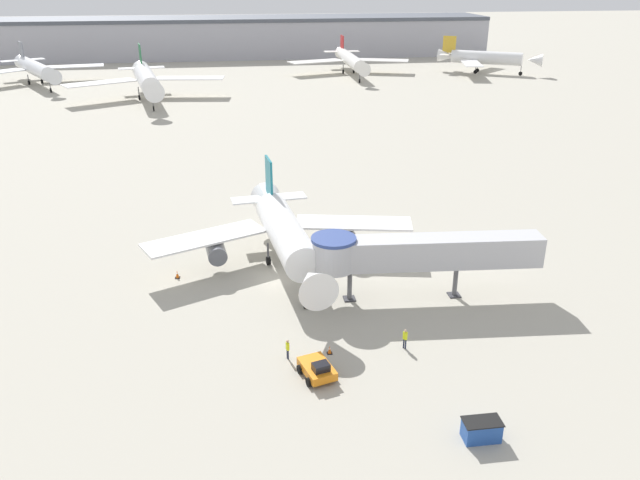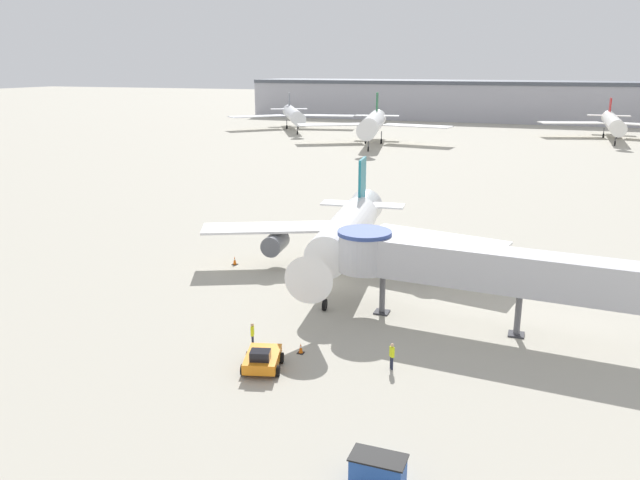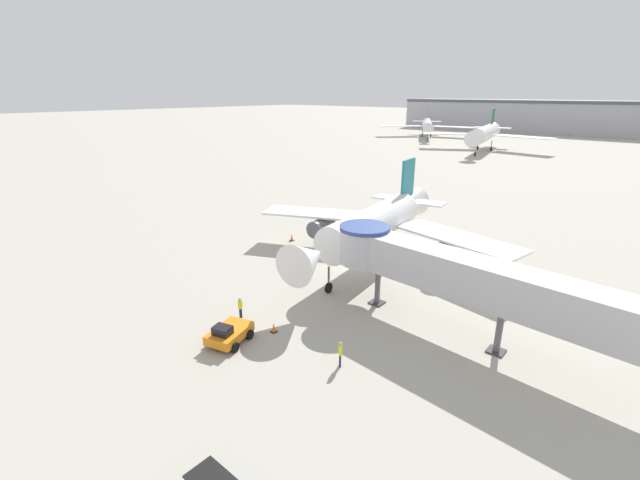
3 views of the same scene
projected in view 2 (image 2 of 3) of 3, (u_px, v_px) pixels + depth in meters
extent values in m
plane|color=#A8A393|center=(324.00, 281.00, 54.84)|extent=(800.00, 800.00, 0.00)
cylinder|color=white|center=(345.00, 233.00, 54.67)|extent=(5.22, 15.60, 3.45)
cone|color=white|center=(315.00, 272.00, 44.45)|extent=(3.87, 4.17, 3.45)
cone|color=white|center=(362.00, 211.00, 62.96)|extent=(4.03, 5.54, 3.45)
cube|color=white|center=(268.00, 228.00, 58.83)|extent=(12.81, 8.68, 0.22)
cube|color=white|center=(437.00, 238.00, 55.30)|extent=(12.84, 6.21, 0.22)
cube|color=#19707F|center=(362.00, 181.00, 61.88)|extent=(0.61, 3.16, 4.48)
cube|color=white|center=(363.00, 204.00, 63.04)|extent=(8.58, 3.17, 0.18)
cylinder|color=#565960|center=(275.00, 243.00, 58.07)|extent=(2.25, 3.35, 1.90)
cylinder|color=#565960|center=(425.00, 253.00, 54.98)|extent=(2.25, 3.35, 1.90)
cylinder|color=#4C4C51|center=(325.00, 293.00, 48.03)|extent=(0.18, 0.18, 1.98)
cylinder|color=black|center=(325.00, 305.00, 48.30)|extent=(0.36, 0.92, 0.90)
cylinder|color=#4C4C51|center=(332.00, 255.00, 57.54)|extent=(0.22, 0.22, 1.98)
cylinder|color=black|center=(332.00, 265.00, 57.81)|extent=(0.50, 0.94, 0.90)
cylinder|color=#4C4C51|center=(365.00, 257.00, 56.85)|extent=(0.22, 0.22, 1.98)
cylinder|color=black|center=(365.00, 268.00, 57.12)|extent=(0.50, 0.94, 0.90)
cube|color=#B7B7BC|center=(493.00, 269.00, 43.44)|extent=(19.33, 3.99, 2.80)
cylinder|color=#B7B7BC|center=(364.00, 252.00, 47.25)|extent=(3.90, 3.90, 2.80)
cylinder|color=navy|center=(365.00, 233.00, 46.83)|extent=(4.10, 4.10, 0.30)
cylinder|color=#56565B|center=(382.00, 293.00, 47.46)|extent=(0.44, 0.44, 3.26)
cube|color=#333338|center=(382.00, 312.00, 47.89)|extent=(1.10, 1.10, 0.12)
cylinder|color=#56565B|center=(518.00, 314.00, 43.50)|extent=(0.44, 0.44, 3.26)
cube|color=#333338|center=(516.00, 334.00, 43.93)|extent=(1.10, 1.10, 0.12)
cube|color=orange|center=(263.00, 359.00, 38.92)|extent=(2.82, 3.65, 0.65)
cube|color=black|center=(260.00, 355.00, 38.05)|extent=(1.41, 1.20, 0.58)
cylinder|color=black|center=(244.00, 370.00, 38.23)|extent=(0.50, 0.75, 0.69)
cylinder|color=black|center=(277.00, 371.00, 38.08)|extent=(0.50, 0.75, 0.69)
cylinder|color=black|center=(249.00, 357.00, 39.93)|extent=(0.50, 0.75, 0.69)
cylinder|color=black|center=(281.00, 358.00, 39.78)|extent=(0.50, 0.75, 0.69)
cube|color=#234C9E|center=(378.00, 472.00, 28.11)|extent=(2.40, 1.34, 1.38)
cube|color=black|center=(378.00, 458.00, 27.92)|extent=(2.55, 1.42, 0.08)
cube|color=black|center=(235.00, 264.00, 59.43)|extent=(0.50, 0.50, 0.04)
cone|color=orange|center=(235.00, 260.00, 59.32)|extent=(0.34, 0.34, 0.78)
cylinder|color=white|center=(235.00, 259.00, 59.29)|extent=(0.19, 0.19, 0.09)
cube|color=black|center=(301.00, 353.00, 41.20)|extent=(0.43, 0.43, 0.04)
cone|color=orange|center=(301.00, 348.00, 41.11)|extent=(0.29, 0.29, 0.67)
cylinder|color=white|center=(301.00, 347.00, 41.08)|extent=(0.16, 0.16, 0.08)
cylinder|color=#1E2338|center=(392.00, 364.00, 38.85)|extent=(0.12, 0.12, 0.85)
cylinder|color=#1E2338|center=(391.00, 362.00, 39.01)|extent=(0.12, 0.12, 0.85)
cube|color=#D1E019|center=(392.00, 352.00, 38.72)|extent=(0.37, 0.38, 0.68)
sphere|color=tan|center=(392.00, 345.00, 38.60)|extent=(0.23, 0.23, 0.23)
cylinder|color=#1E2338|center=(252.00, 342.00, 41.93)|extent=(0.12, 0.12, 0.83)
cylinder|color=#1E2338|center=(253.00, 341.00, 42.10)|extent=(0.12, 0.12, 0.83)
cube|color=#D1E019|center=(252.00, 331.00, 41.81)|extent=(0.27, 0.37, 0.66)
sphere|color=tan|center=(252.00, 325.00, 41.69)|extent=(0.23, 0.23, 0.23)
cylinder|color=silver|center=(293.00, 115.00, 180.69)|extent=(15.05, 24.18, 3.64)
cone|color=silver|center=(299.00, 119.00, 165.27)|extent=(5.08, 5.23, 3.64)
cone|color=silver|center=(289.00, 111.00, 194.02)|extent=(5.76, 6.52, 3.64)
cube|color=silver|center=(258.00, 116.00, 182.76)|extent=(15.62, 15.83, 0.22)
cube|color=silver|center=(326.00, 115.00, 185.33)|extent=(17.36, 8.32, 0.22)
cube|color=slate|center=(289.00, 100.00, 192.88)|extent=(2.32, 4.12, 4.73)
cube|color=silver|center=(289.00, 109.00, 194.11)|extent=(11.50, 8.08, 0.18)
cylinder|color=#4C4C51|center=(297.00, 129.00, 169.77)|extent=(0.18, 0.18, 2.09)
cylinder|color=black|center=(297.00, 132.00, 170.05)|extent=(0.74, 1.09, 1.10)
cylinder|color=#4C4C51|center=(287.00, 124.00, 184.29)|extent=(0.22, 0.22, 2.09)
cylinder|color=black|center=(287.00, 127.00, 184.57)|extent=(0.87, 1.16, 1.10)
cylinder|color=#4C4C51|center=(298.00, 123.00, 184.70)|extent=(0.22, 0.22, 2.09)
cylinder|color=black|center=(298.00, 127.00, 184.98)|extent=(0.87, 1.16, 1.10)
cylinder|color=white|center=(613.00, 123.00, 157.45)|extent=(3.64, 28.16, 3.49)
cone|color=white|center=(618.00, 129.00, 141.78)|extent=(3.51, 3.85, 3.49)
cone|color=white|center=(609.00, 118.00, 171.24)|extent=(3.51, 5.25, 3.49)
cube|color=white|center=(571.00, 123.00, 163.89)|extent=(17.06, 10.54, 0.22)
cube|color=#B21E1E|center=(610.00, 106.00, 170.15)|extent=(0.27, 4.84, 4.53)
cube|color=white|center=(609.00, 116.00, 171.31)|extent=(10.91, 3.44, 0.18)
cylinder|color=#4C4C51|center=(615.00, 139.00, 146.16)|extent=(0.18, 0.18, 2.00)
cylinder|color=black|center=(615.00, 143.00, 146.43)|extent=(0.27, 1.10, 1.10)
cylinder|color=#4C4C51|center=(604.00, 132.00, 161.90)|extent=(0.22, 0.22, 2.00)
cylinder|color=black|center=(603.00, 136.00, 162.17)|extent=(0.41, 1.10, 1.10)
cylinder|color=#4C4C51|center=(617.00, 132.00, 160.84)|extent=(0.22, 0.22, 2.00)
cylinder|color=black|center=(617.00, 136.00, 161.11)|extent=(0.41, 1.10, 1.10)
cylinder|color=white|center=(373.00, 123.00, 146.56)|extent=(8.61, 23.67, 4.24)
cone|color=white|center=(367.00, 130.00, 131.67)|extent=(5.05, 5.39, 4.24)
cone|color=white|center=(377.00, 119.00, 159.03)|extent=(5.37, 7.05, 4.24)
cube|color=white|center=(332.00, 125.00, 151.41)|extent=(16.93, 12.71, 0.22)
cube|color=white|center=(417.00, 126.00, 148.25)|extent=(16.86, 7.43, 0.22)
cube|color=#1E6638|center=(377.00, 103.00, 157.70)|extent=(1.09, 4.42, 5.51)
cube|color=white|center=(377.00, 116.00, 159.14)|extent=(11.48, 5.18, 0.18)
cylinder|color=#4C4C51|center=(368.00, 143.00, 136.45)|extent=(0.18, 0.18, 2.44)
cylinder|color=black|center=(368.00, 149.00, 136.78)|extent=(0.47, 1.13, 1.10)
cylinder|color=#4C4C51|center=(366.00, 136.00, 150.52)|extent=(0.22, 0.22, 2.44)
cylinder|color=black|center=(366.00, 141.00, 150.85)|extent=(0.60, 1.16, 1.10)
cylinder|color=#4C4C51|center=(381.00, 136.00, 149.94)|extent=(0.22, 0.22, 2.44)
cylinder|color=black|center=(381.00, 141.00, 150.27)|extent=(0.60, 1.16, 1.10)
cube|color=#A8A8B2|center=(502.00, 103.00, 210.96)|extent=(173.72, 24.49, 11.98)
cube|color=#4C515B|center=(504.00, 83.00, 209.17)|extent=(173.72, 24.98, 1.20)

